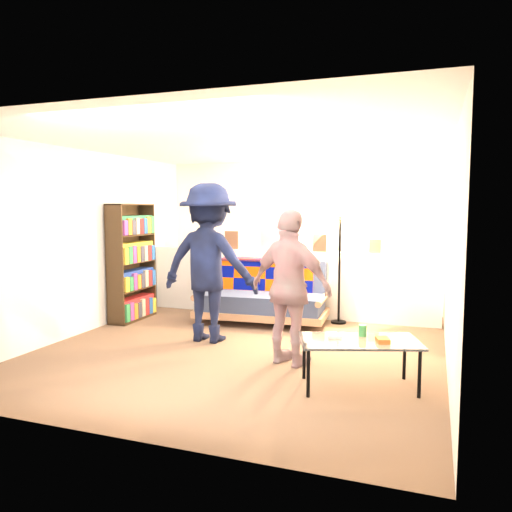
% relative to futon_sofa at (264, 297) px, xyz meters
% --- Properties ---
extents(ground, '(5.00, 5.00, 0.00)m').
position_rel_futon_sofa_xyz_m(ground, '(0.20, -1.29, -0.37)').
color(ground, brown).
rests_on(ground, ground).
extents(room_shell, '(4.60, 5.05, 2.45)m').
position_rel_futon_sofa_xyz_m(room_shell, '(0.20, -0.82, 1.30)').
color(room_shell, silver).
rests_on(room_shell, ground).
extents(half_wall_ledge, '(4.45, 0.15, 1.00)m').
position_rel_futon_sofa_xyz_m(half_wall_ledge, '(0.20, 0.51, 0.13)').
color(half_wall_ledge, silver).
rests_on(half_wall_ledge, ground).
extents(ledge_decor, '(2.97, 0.02, 0.45)m').
position_rel_futon_sofa_xyz_m(ledge_decor, '(-0.03, 0.49, 0.81)').
color(ledge_decor, brown).
rests_on(ledge_decor, half_wall_ledge).
extents(futon_sofa, '(1.90, 1.01, 0.79)m').
position_rel_futon_sofa_xyz_m(futon_sofa, '(0.00, 0.00, 0.00)').
color(futon_sofa, '#AB7853').
rests_on(futon_sofa, ground).
extents(bookshelf, '(0.28, 0.85, 1.70)m').
position_rel_futon_sofa_xyz_m(bookshelf, '(-1.88, -0.49, 0.43)').
color(bookshelf, black).
rests_on(bookshelf, ground).
extents(coffee_table, '(1.21, 0.90, 0.56)m').
position_rel_futon_sofa_xyz_m(coffee_table, '(1.68, -2.18, 0.05)').
color(coffee_table, black).
rests_on(coffee_table, ground).
extents(floor_lamp, '(0.35, 0.29, 1.60)m').
position_rel_futon_sofa_xyz_m(floor_lamp, '(1.05, 0.33, 0.76)').
color(floor_lamp, black).
rests_on(floor_lamp, ground).
extents(person_left, '(1.28, 0.76, 1.95)m').
position_rel_futon_sofa_xyz_m(person_left, '(-0.32, -1.15, 0.60)').
color(person_left, black).
rests_on(person_left, ground).
extents(person_right, '(1.04, 0.70, 1.64)m').
position_rel_futon_sofa_xyz_m(person_right, '(0.89, -1.74, 0.45)').
color(person_right, '#D48992').
rests_on(person_right, ground).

